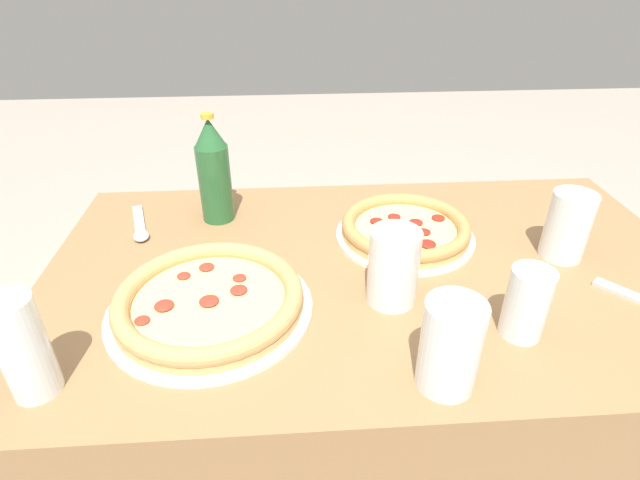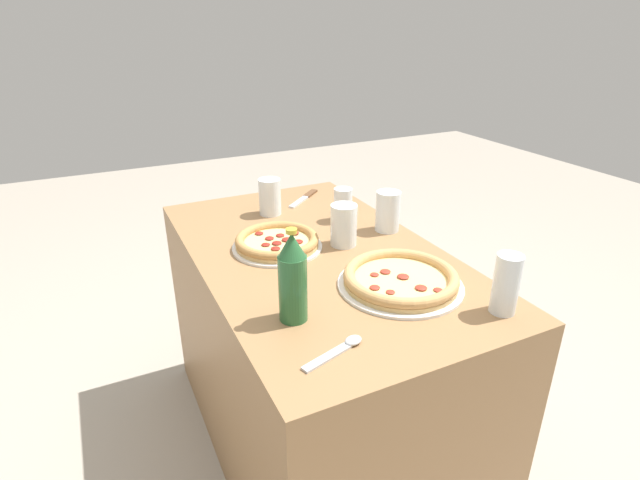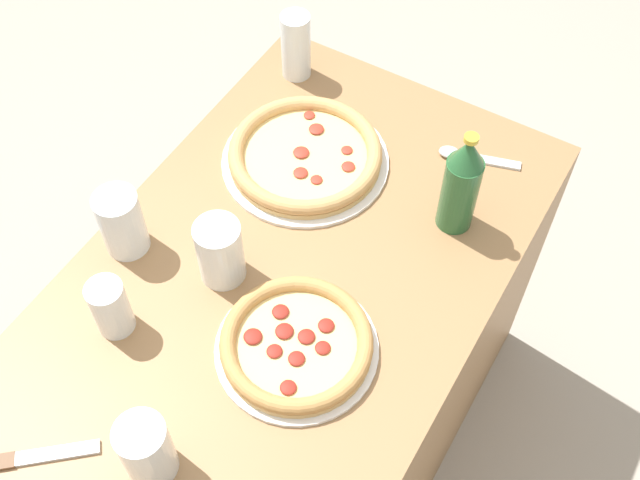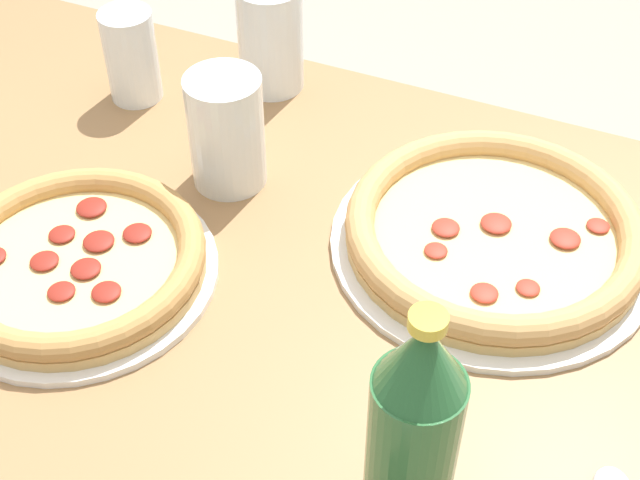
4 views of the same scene
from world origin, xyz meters
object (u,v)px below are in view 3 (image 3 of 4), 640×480
object	(u,v)px
pizza_margherita	(305,156)
pizza_salami	(296,344)
spoon	(466,156)
knife	(23,459)
glass_red_wine	(296,49)
glass_lemonade	(147,451)
glass_water	(220,253)
beer_bottle	(461,184)
glass_orange_juice	(111,308)
glass_mango_juice	(122,225)

from	to	relation	value
pizza_margherita	pizza_salami	bearing A→B (deg)	29.34
spoon	knife	bearing A→B (deg)	-19.70
pizza_margherita	knife	bearing A→B (deg)	-4.54
pizza_margherita	glass_red_wine	xyz separation A→B (m)	(-0.21, -0.15, 0.05)
glass_lemonade	spoon	bearing A→B (deg)	169.70
pizza_salami	glass_water	size ratio (longest dim) A/B	2.12
pizza_salami	beer_bottle	world-z (taller)	beer_bottle
pizza_margherita	glass_orange_juice	xyz separation A→B (m)	(0.48, -0.09, 0.03)
glass_orange_juice	glass_water	world-z (taller)	glass_water
pizza_margherita	glass_water	world-z (taller)	glass_water
knife	pizza_salami	bearing A→B (deg)	145.06
glass_lemonade	beer_bottle	world-z (taller)	beer_bottle
beer_bottle	spoon	xyz separation A→B (m)	(-0.16, -0.05, -0.10)
glass_orange_juice	glass_mango_juice	xyz separation A→B (m)	(-0.14, -0.09, 0.01)
glass_lemonade	glass_orange_juice	bearing A→B (deg)	-128.82
pizza_salami	glass_water	world-z (taller)	glass_water
beer_bottle	glass_water	bearing A→B (deg)	-43.95
glass_mango_juice	pizza_margherita	bearing A→B (deg)	152.37
glass_mango_juice	glass_water	bearing A→B (deg)	101.64
pizza_margherita	glass_orange_juice	world-z (taller)	glass_orange_juice
glass_water	spoon	bearing A→B (deg)	151.24
beer_bottle	knife	distance (m)	0.85
pizza_salami	beer_bottle	distance (m)	0.41
glass_red_wine	spoon	world-z (taller)	glass_red_wine
glass_red_wine	glass_mango_juice	bearing A→B (deg)	-2.67
pizza_margherita	glass_mango_juice	world-z (taller)	glass_mango_juice
glass_lemonade	glass_mango_juice	distance (m)	0.43
glass_mango_juice	spoon	bearing A→B (deg)	138.96
knife	spoon	xyz separation A→B (m)	(-0.92, 0.33, 0.00)
glass_red_wine	knife	xyz separation A→B (m)	(0.95, 0.09, -0.06)
glass_red_wine	beer_bottle	world-z (taller)	beer_bottle
beer_bottle	glass_mango_juice	bearing A→B (deg)	-54.15
glass_orange_juice	knife	bearing A→B (deg)	5.94
glass_lemonade	glass_red_wine	bearing A→B (deg)	-162.47
glass_mango_juice	glass_water	xyz separation A→B (m)	(-0.04, 0.19, 0.00)
glass_orange_juice	glass_mango_juice	bearing A→B (deg)	-147.94
glass_orange_juice	glass_lemonade	bearing A→B (deg)	51.18
pizza_margherita	glass_orange_juice	size ratio (longest dim) A/B	2.90
glass_orange_juice	pizza_margherita	bearing A→B (deg)	169.81
glass_lemonade	spoon	size ratio (longest dim) A/B	0.79
glass_lemonade	knife	xyz separation A→B (m)	(0.10, -0.18, -0.05)
glass_orange_juice	glass_lemonade	distance (m)	0.26
pizza_margherita	spoon	world-z (taller)	pizza_margherita
glass_water	beer_bottle	world-z (taller)	beer_bottle
glass_orange_juice	glass_red_wine	bearing A→B (deg)	-174.68
glass_lemonade	glass_red_wine	xyz separation A→B (m)	(-0.86, -0.27, 0.01)
pizza_salami	pizza_margherita	world-z (taller)	pizza_margherita
glass_mango_juice	spoon	world-z (taller)	glass_mango_juice
glass_lemonade	glass_water	size ratio (longest dim) A/B	0.99
glass_orange_juice	glass_red_wine	world-z (taller)	glass_red_wine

